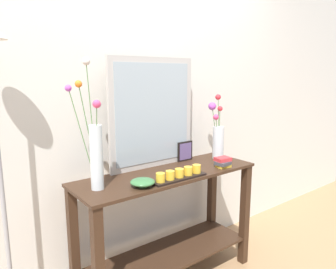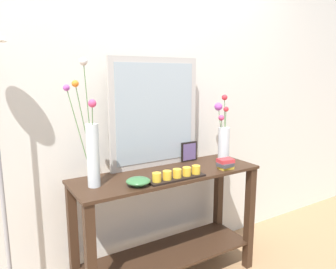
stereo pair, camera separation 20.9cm
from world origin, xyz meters
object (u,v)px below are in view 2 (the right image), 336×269
(console_table, at_px, (168,216))
(picture_frame_small, at_px, (189,152))
(tall_vase_left, at_px, (92,147))
(mirror_leaning, at_px, (155,113))
(book_stack, at_px, (225,164))
(decorative_bowl, at_px, (138,181))
(candle_tray, at_px, (177,175))
(vase_right, at_px, (223,136))

(console_table, xyz_separation_m, picture_frame_small, (0.29, 0.16, 0.39))
(console_table, relative_size, tall_vase_left, 1.74)
(picture_frame_small, bearing_deg, tall_vase_left, -169.00)
(mirror_leaning, relative_size, picture_frame_small, 5.13)
(console_table, xyz_separation_m, mirror_leaning, (0.01, 0.18, 0.70))
(console_table, relative_size, picture_frame_small, 8.65)
(mirror_leaning, relative_size, book_stack, 6.33)
(decorative_bowl, bearing_deg, candle_tray, -5.25)
(picture_frame_small, bearing_deg, candle_tray, -135.30)
(candle_tray, xyz_separation_m, picture_frame_small, (0.31, 0.31, 0.05))
(candle_tray, bearing_deg, console_table, 80.33)
(vase_right, xyz_separation_m, book_stack, (-0.16, -0.21, -0.14))
(candle_tray, xyz_separation_m, book_stack, (0.42, 0.01, 0.01))
(console_table, bearing_deg, decorative_bowl, -156.12)
(mirror_leaning, xyz_separation_m, picture_frame_small, (0.28, -0.03, -0.31))
(vase_right, distance_m, picture_frame_small, 0.29)
(vase_right, relative_size, picture_frame_small, 3.33)
(book_stack, bearing_deg, console_table, 160.60)
(tall_vase_left, height_order, candle_tray, tall_vase_left)
(picture_frame_small, bearing_deg, decorative_bowl, -153.54)
(vase_right, bearing_deg, decorative_bowl, -166.65)
(book_stack, bearing_deg, candle_tray, -178.14)
(decorative_bowl, bearing_deg, mirror_leaning, 46.64)
(tall_vase_left, bearing_deg, mirror_leaning, 19.08)
(vase_right, relative_size, candle_tray, 1.28)
(tall_vase_left, distance_m, candle_tray, 0.56)
(candle_tray, height_order, picture_frame_small, picture_frame_small)
(console_table, xyz_separation_m, vase_right, (0.55, 0.07, 0.50))
(tall_vase_left, bearing_deg, candle_tray, -17.21)
(mirror_leaning, bearing_deg, candle_tray, -95.55)
(mirror_leaning, distance_m, tall_vase_left, 0.57)
(console_table, relative_size, vase_right, 2.59)
(mirror_leaning, height_order, decorative_bowl, mirror_leaning)
(vase_right, xyz_separation_m, picture_frame_small, (-0.26, 0.09, -0.11))
(console_table, height_order, picture_frame_small, picture_frame_small)
(console_table, height_order, book_stack, book_stack)
(vase_right, height_order, picture_frame_small, vase_right)
(book_stack, bearing_deg, tall_vase_left, 171.29)
(mirror_leaning, height_order, book_stack, mirror_leaning)
(vase_right, relative_size, book_stack, 4.11)
(console_table, distance_m, tall_vase_left, 0.76)
(candle_tray, bearing_deg, picture_frame_small, 44.70)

